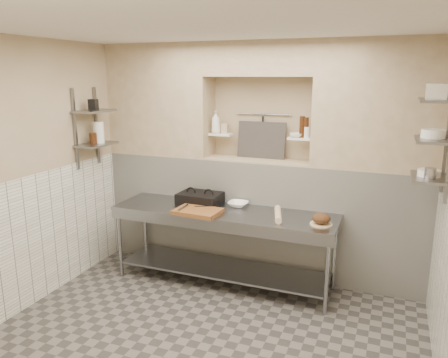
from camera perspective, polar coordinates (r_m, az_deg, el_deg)
The scene contains 47 objects.
floor at distance 4.36m, azimuth -3.01°, elevation -21.04°, with size 4.00×3.90×0.10m, color #5C5752.
ceiling at distance 3.62m, azimuth -3.60°, elevation 20.24°, with size 4.00×3.90×0.10m, color silver.
wall_left at distance 4.94m, azimuth -25.48°, elevation 0.19°, with size 0.10×3.90×2.80m, color tan.
wall_back at distance 5.57m, azimuth 5.30°, elevation 2.84°, with size 4.00×0.10×2.80m, color tan.
wall_front at distance 2.22m, azimuth -26.14°, elevation -15.43°, with size 4.00×0.10×2.80m, color tan.
backwall_lower at distance 5.51m, azimuth 4.41°, elevation -4.77°, with size 4.00×0.40×1.40m, color white.
alcove_sill at distance 5.33m, azimuth 4.55°, elevation 2.49°, with size 1.30×0.40×0.02m, color tan.
backwall_pillar_left at distance 5.77m, azimuth -8.21°, elevation 10.13°, with size 1.35×0.40×1.40m, color tan.
backwall_pillar_right at distance 5.03m, azimuth 19.48°, elevation 9.05°, with size 1.35×0.40×1.40m, color tan.
backwall_header at distance 5.24m, azimuth 4.80°, elevation 15.37°, with size 1.30×0.40×0.40m, color tan.
wainscot_left at distance 5.08m, azimuth -24.22°, elevation -7.56°, with size 0.02×3.90×1.40m, color white.
wainscot_right at distance 3.72m, azimuth 27.22°, elevation -15.67°, with size 0.02×3.90×1.40m, color white.
alcove_shelf_left at distance 5.45m, azimuth -0.45°, elevation 5.86°, with size 0.28×0.16×0.03m, color white.
alcove_shelf_right at distance 5.17m, azimuth 9.94°, elevation 5.24°, with size 0.28×0.16×0.03m, color white.
utensil_rail at distance 5.42m, azimuth 5.18°, elevation 8.42°, with size 0.02×0.02×0.70m, color gray.
hanging_steel at distance 5.42m, azimuth 5.09°, elevation 6.61°, with size 0.02×0.02×0.30m, color black.
splash_panel at distance 5.39m, azimuth 4.90°, elevation 5.08°, with size 0.60×0.02×0.45m, color #383330.
shelf_rail_left_a at distance 5.74m, azimuth -16.30°, elevation 6.71°, with size 0.03×0.03×0.95m, color slate.
shelf_rail_left_b at distance 5.43m, azimuth -18.86°, elevation 6.17°, with size 0.03×0.03×0.95m, color slate.
wall_shelf_left_lower at distance 5.52m, azimuth -16.30°, elevation 4.37°, with size 0.30×0.50×0.03m, color slate.
wall_shelf_left_upper at distance 5.48m, azimuth -16.58°, elevation 8.50°, with size 0.30×0.50×0.03m, color slate.
shelf_rail_right_a at distance 4.58m, azimuth 27.14°, elevation 4.82°, with size 0.03×0.03×1.05m, color slate.
wall_shelf_right_lower at distance 4.43m, azimuth 25.16°, elevation 0.16°, with size 0.30×0.50×0.03m, color slate.
wall_shelf_right_mid at distance 4.37m, azimuth 25.62°, elevation 4.64°, with size 0.30×0.50×0.03m, color slate.
wall_shelf_right_upper at distance 4.34m, azimuth 26.09°, elevation 9.20°, with size 0.30×0.50×0.03m, color slate.
prep_table at distance 5.10m, azimuth -0.12°, elevation -6.94°, with size 2.60×0.70×0.90m.
panini_press at distance 5.27m, azimuth -3.16°, elevation -2.56°, with size 0.51×0.38×0.14m.
cutting_board at distance 4.94m, azimuth -3.45°, elevation -4.24°, with size 0.50×0.35×0.05m, color brown.
knife_blade at distance 5.03m, azimuth -2.56°, elevation -3.60°, with size 0.23×0.03×0.01m, color gray.
tongs at distance 4.97m, azimuth -5.38°, elevation -3.73°, with size 0.02×0.02×0.23m, color gray.
mixing_bowl at distance 5.18m, azimuth 1.85°, elevation -3.30°, with size 0.24×0.24×0.06m, color white.
rolling_pin at distance 4.82m, azimuth 7.07°, elevation -4.60°, with size 0.07×0.07×0.47m, color beige.
bread_board at distance 4.67m, azimuth 12.56°, elevation -5.77°, with size 0.23×0.23×0.01m, color beige.
bread_loaf at distance 4.65m, azimuth 12.60°, elevation -5.03°, with size 0.19×0.19×0.11m, color #4C2D19.
bottle_soap at distance 5.41m, azimuth -1.08°, elevation 7.42°, with size 0.11×0.11×0.28m, color white.
jar_alcove at distance 5.46m, azimuth 0.13°, elevation 6.63°, with size 0.08×0.08×0.12m, color tan.
bowl_alcove at distance 5.17m, azimuth 9.37°, elevation 5.67°, with size 0.15×0.15×0.05m, color white.
condiment_a at distance 5.13m, azimuth 10.63°, elevation 6.62°, with size 0.06×0.06×0.24m, color #32180A.
condiment_b at distance 5.14m, azimuth 10.16°, elevation 6.72°, with size 0.06×0.06×0.25m, color #32180A.
condiment_c at distance 5.14m, azimuth 10.73°, elevation 6.02°, with size 0.07×0.07×0.13m, color white.
jug_left at distance 5.55m, azimuth -16.06°, elevation 5.89°, with size 0.13×0.13×0.26m, color white.
jar_left at distance 5.47m, azimuth -16.71°, elevation 5.09°, with size 0.09×0.09×0.13m, color #32180A.
box_left_upper at distance 5.46m, azimuth -16.70°, elevation 9.29°, with size 0.09×0.09×0.13m, color black.
bowl_right at distance 4.42m, azimuth 25.21°, elevation 0.72°, with size 0.20×0.20×0.06m, color white.
canister_right at distance 4.31m, azimuth 25.32°, elevation 0.66°, with size 0.10×0.10×0.10m, color gray.
bowl_right_mid at distance 4.40m, azimuth 25.65°, elevation 5.36°, with size 0.21×0.21×0.08m, color white.
basket_right at distance 4.27m, azimuth 26.26°, elevation 10.22°, with size 0.17×0.21×0.13m, color gray.
Camera 1 is at (1.51, -3.27, 2.42)m, focal length 35.00 mm.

